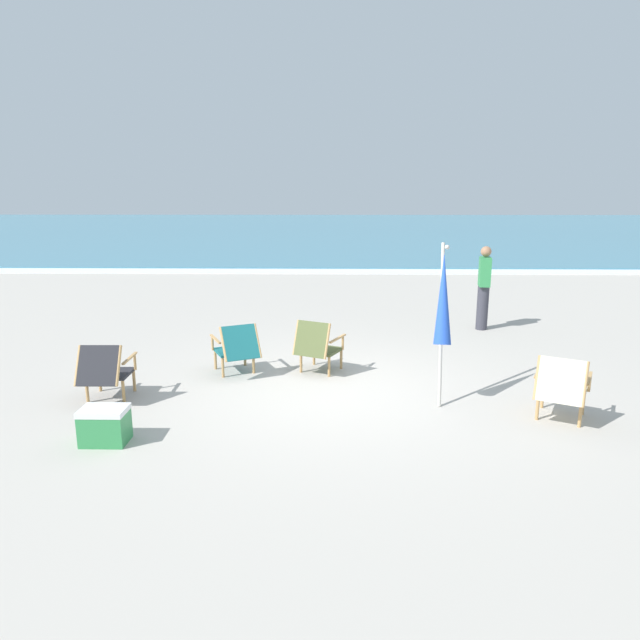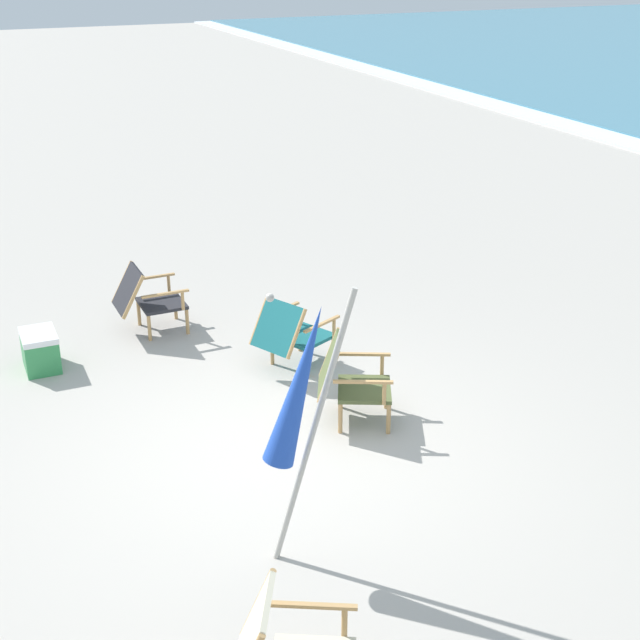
{
  "view_description": "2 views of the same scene",
  "coord_description": "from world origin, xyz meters",
  "px_view_note": "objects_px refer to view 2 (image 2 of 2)",
  "views": [
    {
      "loc": [
        -0.04,
        -7.38,
        2.7
      ],
      "look_at": [
        -0.2,
        1.45,
        0.66
      ],
      "focal_mm": 32.0,
      "sensor_mm": 36.0,
      "label": 1
    },
    {
      "loc": [
        6.25,
        -2.36,
        4.13
      ],
      "look_at": [
        -0.96,
        0.81,
        0.71
      ],
      "focal_mm": 50.0,
      "sensor_mm": 36.0,
      "label": 2
    }
  ],
  "objects_px": {
    "beach_chair_back_right": "(146,297)",
    "cooler_box": "(40,350)",
    "beach_chair_back_left": "(291,332)",
    "beach_chair_front_right": "(348,378)",
    "umbrella_furled_blue": "(300,389)"
  },
  "relations": [
    {
      "from": "beach_chair_back_left",
      "to": "cooler_box",
      "type": "distance_m",
      "value": 2.6
    },
    {
      "from": "beach_chair_back_right",
      "to": "beach_chair_back_left",
      "type": "height_order",
      "value": "beach_chair_back_right"
    },
    {
      "from": "beach_chair_back_left",
      "to": "cooler_box",
      "type": "relative_size",
      "value": 1.92
    },
    {
      "from": "beach_chair_back_right",
      "to": "beach_chair_back_left",
      "type": "relative_size",
      "value": 0.83
    },
    {
      "from": "beach_chair_back_right",
      "to": "umbrella_furled_blue",
      "type": "distance_m",
      "value": 4.41
    },
    {
      "from": "beach_chair_back_right",
      "to": "cooler_box",
      "type": "bearing_deg",
      "value": -69.61
    },
    {
      "from": "beach_chair_front_right",
      "to": "beach_chair_back_right",
      "type": "bearing_deg",
      "value": -155.9
    },
    {
      "from": "beach_chair_back_right",
      "to": "umbrella_furled_blue",
      "type": "bearing_deg",
      "value": 1.03
    },
    {
      "from": "beach_chair_back_right",
      "to": "beach_chair_front_right",
      "type": "distance_m",
      "value": 2.96
    },
    {
      "from": "umbrella_furled_blue",
      "to": "cooler_box",
      "type": "distance_m",
      "value": 4.22
    },
    {
      "from": "beach_chair_back_right",
      "to": "cooler_box",
      "type": "distance_m",
      "value": 1.33
    },
    {
      "from": "beach_chair_front_right",
      "to": "umbrella_furled_blue",
      "type": "distance_m",
      "value": 2.17
    },
    {
      "from": "beach_chair_front_right",
      "to": "umbrella_furled_blue",
      "type": "bearing_deg",
      "value": -35.16
    },
    {
      "from": "beach_chair_back_left",
      "to": "beach_chair_front_right",
      "type": "bearing_deg",
      "value": 3.96
    },
    {
      "from": "umbrella_furled_blue",
      "to": "cooler_box",
      "type": "xyz_separation_m",
      "value": [
        -3.85,
        -1.31,
        -1.14
      ]
    }
  ]
}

